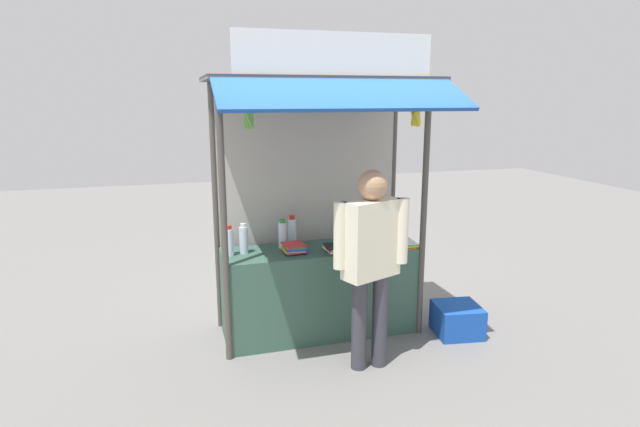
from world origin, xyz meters
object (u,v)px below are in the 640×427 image
water_bottle_front_left (292,231)px  water_bottle_front_right (244,239)px  water_bottle_far_left (229,242)px  magazine_stack_left (294,248)px  water_bottle_center (394,225)px  magazine_stack_rear_center (338,248)px  magazine_stack_back_right (402,243)px  plastic_crate (457,320)px  magazine_stack_far_right (366,245)px  water_bottle_mid_right (283,234)px  banana_bunch_inner_right (249,119)px  vendor_person (371,252)px  banana_bunch_inner_left (416,117)px

water_bottle_front_left → water_bottle_front_right: bearing=-164.4°
water_bottle_far_left → magazine_stack_left: (0.61, -0.07, -0.09)m
water_bottle_front_right → water_bottle_center: 1.59m
magazine_stack_rear_center → magazine_stack_back_right: magazine_stack_rear_center is taller
magazine_stack_back_right → plastic_crate: (0.50, -0.28, -0.76)m
magazine_stack_back_right → magazine_stack_far_right: bearing=174.6°
magazine_stack_left → water_bottle_mid_right: bearing=110.7°
magazine_stack_rear_center → banana_bunch_inner_right: (-0.86, -0.25, 1.25)m
water_bottle_front_left → vendor_person: size_ratio=0.17×
magazine_stack_left → vendor_person: vendor_person is taller
water_bottle_front_left → magazine_stack_rear_center: water_bottle_front_left is taller
magazine_stack_rear_center → banana_bunch_inner_left: banana_bunch_inner_left is taller
magazine_stack_rear_center → banana_bunch_inner_right: size_ratio=0.88×
magazine_stack_left → vendor_person: (0.49, -0.72, 0.13)m
magazine_stack_left → vendor_person: bearing=-55.7°
magazine_stack_far_right → banana_bunch_inner_left: size_ratio=0.96×
water_bottle_center → magazine_stack_back_right: bearing=-97.5°
magazine_stack_rear_center → water_bottle_far_left: bearing=170.8°
water_bottle_mid_right → water_bottle_front_right: 0.40m
water_bottle_front_left → water_bottle_mid_right: size_ratio=1.05×
water_bottle_mid_right → vendor_person: size_ratio=0.16×
water_bottle_front_right → magazine_stack_back_right: size_ratio=0.96×
magazine_stack_rear_center → water_bottle_front_left: bearing=137.1°
water_bottle_mid_right → water_bottle_center: bearing=-0.5°
water_bottle_center → water_bottle_mid_right: bearing=179.5°
water_bottle_front_right → banana_bunch_inner_right: bearing=-87.9°
water_bottle_mid_right → plastic_crate: water_bottle_mid_right is taller
water_bottle_mid_right → water_bottle_front_left: bearing=30.7°
water_bottle_center → water_bottle_far_left: size_ratio=1.07×
water_bottle_front_left → magazine_stack_left: (-0.04, -0.26, -0.10)m
magazine_stack_back_right → banana_bunch_inner_left: banana_bunch_inner_left is taller
water_bottle_far_left → banana_bunch_inner_left: size_ratio=0.93×
water_bottle_front_left → water_bottle_mid_right: 0.13m
water_bottle_center → magazine_stack_back_right: size_ratio=1.03×
magazine_stack_rear_center → vendor_person: (0.08, -0.63, 0.14)m
magazine_stack_back_right → water_bottle_front_left: bearing=161.6°
banana_bunch_inner_right → plastic_crate: banana_bunch_inner_right is taller
water_bottle_mid_right → magazine_stack_rear_center: size_ratio=1.07×
banana_bunch_inner_right → water_bottle_center: bearing=18.1°
vendor_person → banana_bunch_inner_left: bearing=13.2°
magazine_stack_rear_center → magazine_stack_back_right: (0.67, 0.00, -0.00)m
magazine_stack_rear_center → plastic_crate: bearing=-13.5°
magazine_stack_back_right → vendor_person: bearing=-132.9°
magazine_stack_rear_center → magazine_stack_back_right: size_ratio=0.89×
water_bottle_mid_right → banana_bunch_inner_left: (1.13, -0.53, 1.14)m
magazine_stack_far_right → magazine_stack_rear_center: 0.30m
water_bottle_mid_right → magazine_stack_rear_center: (0.49, -0.28, -0.10)m
water_bottle_center → water_bottle_far_left: 1.73m
magazine_stack_left → banana_bunch_inner_left: 1.66m
water_bottle_front_left → water_bottle_mid_right: (-0.11, -0.07, -0.01)m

